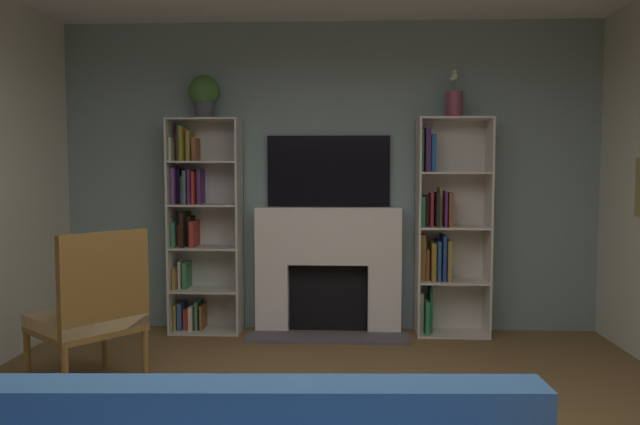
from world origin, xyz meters
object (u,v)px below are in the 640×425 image
object	(u,v)px
fireplace	(328,266)
bookshelf_left	(199,225)
tv	(329,171)
potted_plant	(204,94)
vase_with_flowers	(454,103)
bookshelf_right	(443,230)
armchair	(92,311)

from	to	relation	value
fireplace	bookshelf_left	xyz separation A→B (m)	(-1.18, -0.00, 0.37)
tv	potted_plant	world-z (taller)	potted_plant
bookshelf_left	vase_with_flowers	xyz separation A→B (m)	(2.29, -0.03, 1.09)
bookshelf_right	bookshelf_left	bearing A→B (deg)	-179.98
bookshelf_right	armchair	world-z (taller)	bookshelf_right
tv	armchair	bearing A→B (deg)	-133.07
fireplace	bookshelf_left	distance (m)	1.24
bookshelf_right	potted_plant	bearing A→B (deg)	-179.22
vase_with_flowers	bookshelf_right	bearing A→B (deg)	158.89
vase_with_flowers	armchair	size ratio (longest dim) A/B	0.39
tv	bookshelf_right	distance (m)	1.16
potted_plant	armchair	world-z (taller)	potted_plant
tv	bookshelf_left	xyz separation A→B (m)	(-1.18, -0.09, -0.49)
bookshelf_right	vase_with_flowers	bearing A→B (deg)	-21.11
bookshelf_right	potted_plant	xyz separation A→B (m)	(-2.14, -0.03, 1.22)
fireplace	bookshelf_left	world-z (taller)	bookshelf_left
potted_plant	armchair	xyz separation A→B (m)	(-0.41, -1.51, -1.62)
potted_plant	armchair	distance (m)	2.25
tv	potted_plant	distance (m)	1.31
potted_plant	vase_with_flowers	bearing A→B (deg)	0.00
fireplace	potted_plant	size ratio (longest dim) A/B	3.63
fireplace	bookshelf_left	size ratio (longest dim) A/B	0.73
bookshelf_left	potted_plant	distance (m)	1.18
bookshelf_left	tv	bearing A→B (deg)	4.42
fireplace	vase_with_flowers	bearing A→B (deg)	-1.68
bookshelf_left	bookshelf_right	distance (m)	2.22
vase_with_flowers	armchair	world-z (taller)	vase_with_flowers
bookshelf_right	vase_with_flowers	distance (m)	1.13
vase_with_flowers	fireplace	bearing A→B (deg)	178.32
tv	bookshelf_right	world-z (taller)	bookshelf_right
vase_with_flowers	bookshelf_left	bearing A→B (deg)	179.29
potted_plant	vase_with_flowers	distance (m)	2.22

